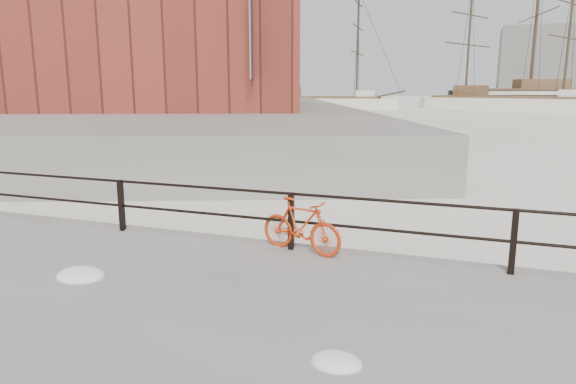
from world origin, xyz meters
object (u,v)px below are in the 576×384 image
Objects in this scene: bicycle at (301,226)px; schooner_left at (319,108)px; schooner_mid at (510,110)px; workboat_far at (216,115)px; workboat_near at (184,123)px.

schooner_left is (-20.34, 69.56, -0.81)m from bicycle.
bicycle is 0.05× the size of schooner_mid.
bicycle is at bearing -101.79° from workboat_far.
bicycle is 53.14m from workboat_far.
schooner_mid is 27.58m from schooner_left.
bicycle is at bearing -86.53° from workboat_near.
schooner_mid is 1.22× the size of schooner_left.
workboat_near is (-1.74, -37.05, 0.00)m from schooner_left.
workboat_far is at bearing 133.92° from bicycle.
workboat_far is at bearing 75.46° from workboat_near.
schooner_mid reaches higher than workboat_near.
schooner_mid is at bearing 98.96° from bicycle.
schooner_left is 1.92× the size of workboat_near.
bicycle is 0.14× the size of workboat_far.
schooner_left is at bearing 34.97° from workboat_far.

